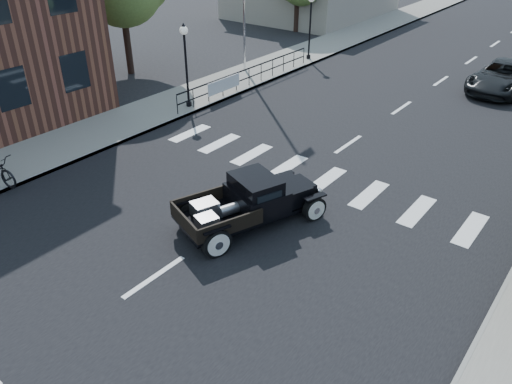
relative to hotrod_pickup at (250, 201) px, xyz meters
The scene contains 10 objects.
ground 0.93m from the hotrod_pickup, 137.92° to the right, with size 120.00×120.00×0.00m, color black.
road 14.67m from the hotrod_pickup, 91.54° to the left, with size 14.00×80.00×0.02m, color black.
road_markings 9.68m from the hotrod_pickup, 92.34° to the left, with size 12.00×60.00×0.06m, color silver, non-canonical shape.
sidewalk_left 17.15m from the hotrod_pickup, 121.27° to the left, with size 3.00×80.00×0.15m, color gray.
railing 12.34m from the hotrod_pickup, 128.58° to the left, with size 0.08×10.00×1.00m, color black, non-canonical shape.
banner 10.79m from the hotrod_pickup, 134.89° to the left, with size 0.04×2.20×0.60m, color silver, non-canonical shape.
lamp_post_b 9.86m from the hotrod_pickup, 144.78° to the left, with size 0.36×0.36×3.64m, color black, non-canonical shape.
lamp_post_c 17.61m from the hotrod_pickup, 117.07° to the left, with size 0.36×0.36×3.64m, color black, non-canonical shape.
hotrod_pickup is the anchor object (origin of this frame).
second_car 17.13m from the hotrod_pickup, 81.65° to the left, with size 2.36×5.12×1.42m, color black.
Camera 1 is at (7.97, -9.12, 8.15)m, focal length 35.00 mm.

